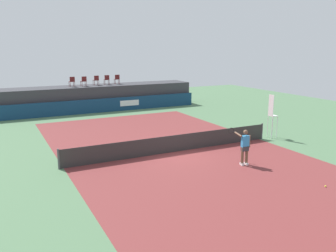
% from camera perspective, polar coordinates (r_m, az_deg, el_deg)
% --- Properties ---
extents(ground_plane, '(48.00, 48.00, 0.00)m').
position_cam_1_polar(ground_plane, '(22.13, -2.58, -2.17)').
color(ground_plane, '#4C704C').
extents(court_inner, '(12.00, 22.00, 0.00)m').
position_cam_1_polar(court_inner, '(19.54, 1.06, -4.19)').
color(court_inner, maroon).
rests_on(court_inner, ground).
extents(sponsor_wall, '(18.00, 0.22, 1.20)m').
position_cam_1_polar(sponsor_wall, '(31.67, -10.45, 3.29)').
color(sponsor_wall, navy).
rests_on(sponsor_wall, ground).
extents(spectator_platform, '(18.00, 2.80, 2.20)m').
position_cam_1_polar(spectator_platform, '(33.31, -11.39, 4.58)').
color(spectator_platform, '#38383D').
rests_on(spectator_platform, ground).
extents(spectator_chair_far_left, '(0.46, 0.46, 0.89)m').
position_cam_1_polar(spectator_chair_far_left, '(32.41, -15.26, 7.00)').
color(spectator_chair_far_left, '#561919').
rests_on(spectator_chair_far_left, spectator_platform).
extents(spectator_chair_left, '(0.47, 0.47, 0.89)m').
position_cam_1_polar(spectator_chair_left, '(32.47, -13.45, 7.11)').
color(spectator_chair_left, '#561919').
rests_on(spectator_chair_left, spectator_platform).
extents(spectator_chair_center, '(0.46, 0.46, 0.89)m').
position_cam_1_polar(spectator_chair_center, '(33.20, -11.54, 7.32)').
color(spectator_chair_center, '#561919').
rests_on(spectator_chair_center, spectator_platform).
extents(spectator_chair_right, '(0.47, 0.47, 0.89)m').
position_cam_1_polar(spectator_chair_right, '(33.55, -9.88, 7.44)').
color(spectator_chair_right, '#561919').
rests_on(spectator_chair_right, spectator_platform).
extents(spectator_chair_far_right, '(0.47, 0.47, 0.89)m').
position_cam_1_polar(spectator_chair_far_right, '(33.90, -8.25, 7.55)').
color(spectator_chair_far_right, '#561919').
rests_on(spectator_chair_far_right, spectator_platform).
extents(umpire_chair, '(0.45, 0.45, 2.76)m').
position_cam_1_polar(umpire_chair, '(23.15, 16.42, 2.01)').
color(umpire_chair, white).
rests_on(umpire_chair, ground).
extents(tennis_net, '(12.40, 0.02, 0.95)m').
position_cam_1_polar(tennis_net, '(19.40, 1.07, -2.86)').
color(tennis_net, '#2D2D2D').
rests_on(tennis_net, ground).
extents(net_post_near, '(0.10, 0.10, 1.00)m').
position_cam_1_polar(net_post_near, '(17.49, -17.26, -5.13)').
color(net_post_near, '#4C4C51').
rests_on(net_post_near, ground).
extents(net_post_far, '(0.10, 0.10, 1.00)m').
position_cam_1_polar(net_post_far, '(22.88, 14.92, -0.81)').
color(net_post_far, '#4C4C51').
rests_on(net_post_far, ground).
extents(tennis_player, '(0.58, 1.19, 1.77)m').
position_cam_1_polar(tennis_player, '(17.60, 12.26, -3.16)').
color(tennis_player, white).
rests_on(tennis_player, court_inner).
extents(tennis_ball, '(0.07, 0.07, 0.07)m').
position_cam_1_polar(tennis_ball, '(16.18, 24.10, -8.89)').
color(tennis_ball, '#D8EA33').
rests_on(tennis_ball, court_inner).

